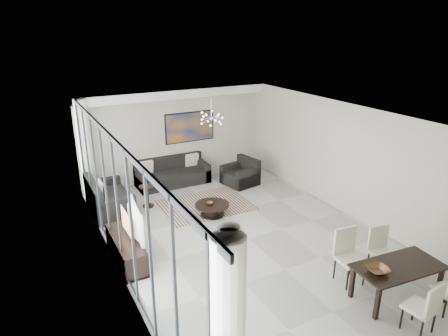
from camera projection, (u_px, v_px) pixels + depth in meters
room_shell at (267, 178)px, 9.09m from camera, size 6.00×9.00×2.90m
window_wall at (122, 206)px, 7.62m from camera, size 0.37×8.95×2.90m
soffit at (176, 94)px, 12.01m from camera, size 5.98×0.40×0.26m
painting at (190, 127)px, 12.75m from camera, size 1.68×0.04×0.98m
chandelier at (211, 118)px, 10.79m from camera, size 0.66×0.66×0.71m
rug at (205, 205)px, 11.12m from camera, size 2.43×1.89×0.01m
coffee_table at (212, 209)px, 10.47m from camera, size 0.90×0.90×0.32m
bowl_coffee at (210, 203)px, 10.39m from camera, size 0.24×0.24×0.07m
sofa_main at (172, 175)px, 12.53m from camera, size 2.25×0.92×0.82m
loveseat at (108, 200)px, 10.68m from camera, size 1.00×1.77×0.89m
armchair at (241, 175)px, 12.53m from camera, size 1.06×1.10×0.80m
side_table at (147, 193)px, 10.90m from camera, size 0.44×0.44×0.61m
tv_console at (126, 249)px, 8.43m from camera, size 0.48×1.69×0.53m
television at (131, 221)px, 8.32m from camera, size 0.28×1.21×0.69m
dining_table at (398, 270)px, 7.16m from camera, size 1.70×0.96×0.68m
dining_chair_sw at (427, 305)px, 6.30m from camera, size 0.49×0.49×0.97m
dining_chair_nw at (348, 251)px, 7.68m from camera, size 0.54×0.54×1.09m
dining_chair_ne at (380, 246)px, 7.98m from camera, size 0.52×0.52×0.97m
bowl_dining at (378, 270)px, 6.92m from camera, size 0.45×0.45×0.09m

